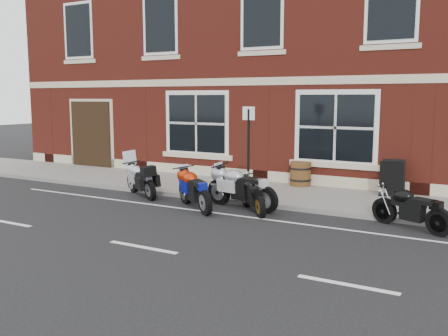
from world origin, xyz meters
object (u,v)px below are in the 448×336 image
(barrel_planter, at_px, (300,174))
(parking_sign, at_px, (248,146))
(a_board_sign, at_px, (392,178))
(moto_sport_red, at_px, (195,188))
(moto_naked_black, at_px, (410,206))
(moto_sport_black, at_px, (253,193))
(moto_touring_silver, at_px, (141,178))
(moto_sport_silver, at_px, (241,186))

(barrel_planter, xyz_separation_m, parking_sign, (-0.47, -2.75, 1.08))
(a_board_sign, height_order, barrel_planter, a_board_sign)
(moto_sport_red, relative_size, moto_naked_black, 0.97)
(moto_sport_black, height_order, parking_sign, parking_sign)
(moto_sport_black, relative_size, moto_naked_black, 0.79)
(moto_sport_black, distance_m, moto_naked_black, 3.75)
(moto_naked_black, relative_size, parking_sign, 0.73)
(moto_sport_red, height_order, moto_naked_black, moto_sport_red)
(moto_sport_black, xyz_separation_m, parking_sign, (-0.53, 0.77, 1.10))
(moto_touring_silver, relative_size, moto_sport_red, 1.00)
(moto_touring_silver, xyz_separation_m, parking_sign, (3.26, 0.52, 1.05))
(barrel_planter, relative_size, parking_sign, 0.30)
(moto_sport_black, relative_size, barrel_planter, 1.89)
(moto_naked_black, relative_size, barrel_planter, 2.41)
(moto_sport_silver, xyz_separation_m, moto_naked_black, (4.21, -0.04, -0.08))
(moto_naked_black, xyz_separation_m, barrel_planter, (-3.80, 3.34, -0.01))
(moto_sport_black, xyz_separation_m, barrel_planter, (-0.06, 3.52, 0.03))
(moto_sport_red, height_order, barrel_planter, moto_sport_red)
(a_board_sign, relative_size, parking_sign, 0.41)
(moto_sport_black, bearing_deg, barrel_planter, 48.78)
(moto_touring_silver, distance_m, moto_sport_red, 2.41)
(moto_sport_red, xyz_separation_m, a_board_sign, (4.27, 3.58, 0.09))
(moto_touring_silver, height_order, barrel_planter, moto_touring_silver)
(moto_sport_red, bearing_deg, parking_sign, -1.20)
(moto_sport_black, distance_m, parking_sign, 1.44)
(a_board_sign, relative_size, barrel_planter, 1.36)
(moto_sport_black, distance_m, a_board_sign, 4.22)
(moto_sport_black, relative_size, parking_sign, 0.57)
(moto_sport_black, bearing_deg, parking_sign, 82.40)
(parking_sign, bearing_deg, moto_naked_black, -7.03)
(moto_sport_red, relative_size, a_board_sign, 1.71)
(moto_sport_silver, relative_size, moto_naked_black, 1.22)
(moto_sport_red, height_order, moto_sport_black, moto_sport_red)
(moto_sport_red, xyz_separation_m, moto_sport_black, (1.48, 0.42, -0.08))
(barrel_planter, bearing_deg, parking_sign, -99.69)
(moto_touring_silver, distance_m, a_board_sign, 7.20)
(moto_naked_black, bearing_deg, moto_sport_black, 117.82)
(moto_touring_silver, relative_size, moto_sport_silver, 0.79)
(moto_sport_red, bearing_deg, moto_sport_silver, -20.15)
(moto_touring_silver, relative_size, a_board_sign, 1.71)
(moto_sport_red, xyz_separation_m, barrel_planter, (1.42, 3.94, -0.05))
(barrel_planter, bearing_deg, moto_sport_silver, -97.06)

